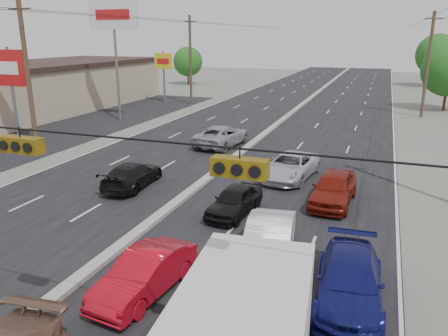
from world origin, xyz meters
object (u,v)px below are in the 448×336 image
(pole_sign_billboard, at_px, (114,23))
(pole_sign_far, at_px, (164,65))
(queue_car_a, at_px, (235,201))
(utility_pole_right_c, at_px, (428,64))
(red_sedan, at_px, (145,274))
(queue_car_b, at_px, (269,242))
(tree_right_far, at_px, (437,55))
(oncoming_near, at_px, (132,175))
(queue_car_e, at_px, (333,189))
(queue_car_d, at_px, (349,281))
(tree_left_far, at_px, (188,62))
(pole_sign_mid, at_px, (10,73))
(oncoming_far, at_px, (222,136))
(utility_pole_left_c, at_px, (190,60))
(queue_car_c, at_px, (290,166))
(utility_pole_left_b, at_px, (28,79))

(pole_sign_billboard, distance_m, pole_sign_far, 12.89)
(queue_car_a, bearing_deg, utility_pole_right_c, 78.83)
(red_sedan, relative_size, queue_car_b, 0.89)
(utility_pole_right_c, xyz_separation_m, red_sedan, (-10.08, -36.78, -4.43))
(tree_right_far, bearing_deg, oncoming_near, -108.38)
(queue_car_e, xyz_separation_m, oncoming_near, (-10.31, -1.15, -0.12))
(queue_car_d, bearing_deg, pole_sign_far, 121.29)
(pole_sign_far, height_order, red_sedan, pole_sign_far)
(pole_sign_billboard, distance_m, queue_car_e, 27.42)
(tree_left_far, bearing_deg, pole_sign_mid, -83.21)
(tree_left_far, bearing_deg, oncoming_far, -62.20)
(utility_pole_left_c, distance_m, pole_sign_billboard, 12.73)
(pole_sign_far, xyz_separation_m, oncoming_near, (12.69, -28.12, -3.76))
(pole_sign_billboard, bearing_deg, oncoming_far, -25.47)
(utility_pole_right_c, height_order, red_sedan, utility_pole_right_c)
(utility_pole_right_c, distance_m, tree_left_far, 39.90)
(pole_sign_mid, xyz_separation_m, tree_left_far, (-5.00, 42.00, -1.40))
(tree_left_far, bearing_deg, queue_car_c, -59.05)
(pole_sign_billboard, bearing_deg, queue_car_a, -45.53)
(pole_sign_far, distance_m, tree_left_far, 20.89)
(utility_pole_left_b, relative_size, queue_car_a, 2.65)
(pole_sign_far, distance_m, queue_car_b, 39.96)
(tree_right_far, xyz_separation_m, queue_car_e, (-9.00, -56.98, -4.19))
(utility_pole_right_c, distance_m, queue_car_c, 25.57)
(utility_pole_left_b, xyz_separation_m, queue_car_d, (20.89, -10.04, -4.42))
(utility_pole_right_c, bearing_deg, tree_left_far, 149.90)
(queue_car_c, bearing_deg, pole_sign_billboard, 155.51)
(queue_car_a, height_order, queue_car_d, queue_car_d)
(pole_sign_billboard, height_order, red_sedan, pole_sign_billboard)
(utility_pole_right_c, bearing_deg, queue_car_b, -101.81)
(queue_car_a, bearing_deg, oncoming_far, 119.30)
(queue_car_d, relative_size, oncoming_near, 1.05)
(queue_car_b, height_order, oncoming_near, queue_car_b)
(utility_pole_left_b, distance_m, oncoming_near, 10.68)
(pole_sign_billboard, bearing_deg, utility_pole_right_c, 23.96)
(oncoming_far, bearing_deg, queue_car_a, 119.98)
(pole_sign_far, relative_size, red_sedan, 1.47)
(utility_pole_left_c, xyz_separation_m, oncoming_far, (10.51, -17.96, -4.36))
(utility_pole_left_b, xyz_separation_m, queue_car_e, (19.50, -1.98, -4.34))
(queue_car_e, height_order, oncoming_near, queue_car_e)
(tree_left_far, distance_m, oncoming_far, 43.01)
(utility_pole_left_b, relative_size, queue_car_e, 2.22)
(queue_car_d, height_order, oncoming_far, oncoming_far)
(utility_pole_left_c, xyz_separation_m, queue_car_c, (16.77, -23.81, -4.41))
(oncoming_near, bearing_deg, oncoming_far, -101.24)
(pole_sign_billboard, height_order, queue_car_b, pole_sign_billboard)
(pole_sign_billboard, bearing_deg, queue_car_e, -34.86)
(queue_car_e, bearing_deg, tree_right_far, 84.23)
(utility_pole_right_c, distance_m, queue_car_a, 31.62)
(pole_sign_far, bearing_deg, queue_car_b, -57.29)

